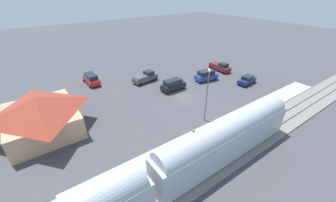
% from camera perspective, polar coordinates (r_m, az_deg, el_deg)
% --- Properties ---
extents(ground_plane, '(200.00, 200.00, 0.00)m').
position_cam_1_polar(ground_plane, '(37.74, 4.56, 0.85)').
color(ground_plane, '#424247').
extents(railway_track, '(4.80, 70.00, 0.30)m').
position_cam_1_polar(railway_track, '(30.21, 21.97, -9.40)').
color(railway_track, slate).
rests_on(railway_track, ground).
extents(platform, '(3.20, 46.00, 0.30)m').
position_cam_1_polar(platform, '(31.87, 16.16, -5.93)').
color(platform, '#A8A399').
rests_on(platform, ground).
extents(station_building, '(11.19, 9.37, 5.20)m').
position_cam_1_polar(station_building, '(32.88, -31.62, -3.07)').
color(station_building, tan).
rests_on(station_building, ground).
extents(pedestrian_on_platform, '(0.36, 0.36, 1.71)m').
position_cam_1_polar(pedestrian_on_platform, '(27.06, 7.07, -8.92)').
color(pedestrian_on_platform, '#23284C').
rests_on(pedestrian_on_platform, platform).
extents(sedan_navy, '(2.38, 4.69, 1.74)m').
position_cam_1_polar(sedan_navy, '(45.82, 20.92, 5.47)').
color(sedan_navy, navy).
rests_on(sedan_navy, ground).
extents(suv_red, '(4.95, 2.50, 2.22)m').
position_cam_1_polar(suv_red, '(45.42, -20.38, 5.74)').
color(suv_red, red).
rests_on(suv_red, ground).
extents(pickup_maroon, '(5.44, 2.58, 2.14)m').
position_cam_1_polar(pickup_maroon, '(51.25, 14.17, 9.16)').
color(pickup_maroon, maroon).
rests_on(pickup_maroon, ground).
extents(pickup_charcoal, '(2.69, 5.62, 2.14)m').
position_cam_1_polar(pickup_charcoal, '(44.04, -6.20, 6.57)').
color(pickup_charcoal, '#47494F').
rests_on(pickup_charcoal, ground).
extents(suv_blue, '(2.68, 5.14, 2.22)m').
position_cam_1_polar(suv_blue, '(45.05, 10.49, 6.95)').
color(suv_blue, '#283D9E').
rests_on(suv_blue, ground).
extents(suv_black, '(2.08, 4.95, 2.22)m').
position_cam_1_polar(suv_black, '(40.01, 1.40, 4.51)').
color(suv_black, black).
rests_on(suv_black, ground).
extents(light_pole_near_platform, '(0.44, 0.44, 8.22)m').
position_cam_1_polar(light_pole_near_platform, '(29.51, 10.79, 3.06)').
color(light_pole_near_platform, '#515156').
rests_on(light_pole_near_platform, ground).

